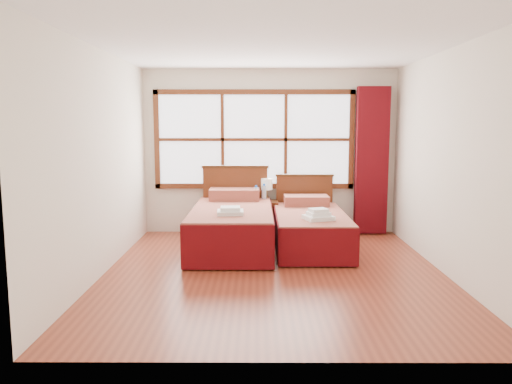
{
  "coord_description": "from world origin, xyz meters",
  "views": [
    {
      "loc": [
        -0.19,
        -5.72,
        1.75
      ],
      "look_at": [
        -0.21,
        0.7,
        0.87
      ],
      "focal_mm": 35.0,
      "sensor_mm": 36.0,
      "label": 1
    }
  ],
  "objects": [
    {
      "name": "nightstand",
      "position": [
        -0.08,
        1.99,
        0.27
      ],
      "size": [
        0.41,
        0.41,
        0.54
      ],
      "color": "#572913",
      "rests_on": "floor"
    },
    {
      "name": "floor",
      "position": [
        0.0,
        0.0,
        0.0
      ],
      "size": [
        4.5,
        4.5,
        0.0
      ],
      "primitive_type": "plane",
      "color": "brown",
      "rests_on": "ground"
    },
    {
      "name": "window",
      "position": [
        -0.25,
        2.21,
        1.5
      ],
      "size": [
        3.16,
        0.06,
        1.56
      ],
      "color": "white",
      "rests_on": "wall_back"
    },
    {
      "name": "wall_back",
      "position": [
        0.0,
        2.25,
        1.3
      ],
      "size": [
        4.0,
        0.0,
        4.0
      ],
      "primitive_type": "plane",
      "rotation": [
        1.57,
        0.0,
        0.0
      ],
      "color": "silver",
      "rests_on": "floor"
    },
    {
      "name": "curtain",
      "position": [
        1.6,
        2.11,
        1.17
      ],
      "size": [
        0.5,
        0.16,
        2.3
      ],
      "primitive_type": "cube",
      "color": "#58080F",
      "rests_on": "wall_back"
    },
    {
      "name": "bottle_near",
      "position": [
        -0.22,
        1.88,
        0.67
      ],
      "size": [
        0.07,
        0.07,
        0.27
      ],
      "color": "#A4BED3",
      "rests_on": "nightstand"
    },
    {
      "name": "towels_left",
      "position": [
        -0.55,
        0.63,
        0.63
      ],
      "size": [
        0.35,
        0.31,
        0.1
      ],
      "rotation": [
        0.0,
        0.0,
        0.05
      ],
      "color": "white",
      "rests_on": "bed_left"
    },
    {
      "name": "towels_right",
      "position": [
        0.6,
        0.65,
        0.57
      ],
      "size": [
        0.43,
        0.4,
        0.15
      ],
      "rotation": [
        0.0,
        0.0,
        0.33
      ],
      "color": "white",
      "rests_on": "bed_right"
    },
    {
      "name": "lamp",
      "position": [
        -0.05,
        2.1,
        0.79
      ],
      "size": [
        0.18,
        0.18,
        0.35
      ],
      "color": "gold",
      "rests_on": "nightstand"
    },
    {
      "name": "wall_right",
      "position": [
        2.0,
        0.0,
        1.3
      ],
      "size": [
        0.0,
        4.5,
        4.5
      ],
      "primitive_type": "plane",
      "rotation": [
        1.57,
        0.0,
        -1.57
      ],
      "color": "silver",
      "rests_on": "floor"
    },
    {
      "name": "bed_right",
      "position": [
        0.55,
        1.2,
        0.29
      ],
      "size": [
        0.99,
        2.01,
        0.96
      ],
      "color": "#3C1F0C",
      "rests_on": "floor"
    },
    {
      "name": "wall_left",
      "position": [
        -2.0,
        0.0,
        1.3
      ],
      "size": [
        0.0,
        4.5,
        4.5
      ],
      "primitive_type": "plane",
      "rotation": [
        1.57,
        0.0,
        1.57
      ],
      "color": "silver",
      "rests_on": "floor"
    },
    {
      "name": "bed_left",
      "position": [
        -0.55,
        1.2,
        0.33
      ],
      "size": [
        1.12,
        2.18,
        1.09
      ],
      "color": "#3C1F0C",
      "rests_on": "floor"
    },
    {
      "name": "ceiling",
      "position": [
        0.0,
        0.0,
        2.6
      ],
      "size": [
        4.5,
        4.5,
        0.0
      ],
      "primitive_type": "plane",
      "rotation": [
        3.14,
        0.0,
        0.0
      ],
      "color": "white",
      "rests_on": "wall_back"
    },
    {
      "name": "bottle_far",
      "position": [
        -0.09,
        1.99,
        0.67
      ],
      "size": [
        0.07,
        0.07,
        0.28
      ],
      "color": "#A4BED3",
      "rests_on": "nightstand"
    }
  ]
}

